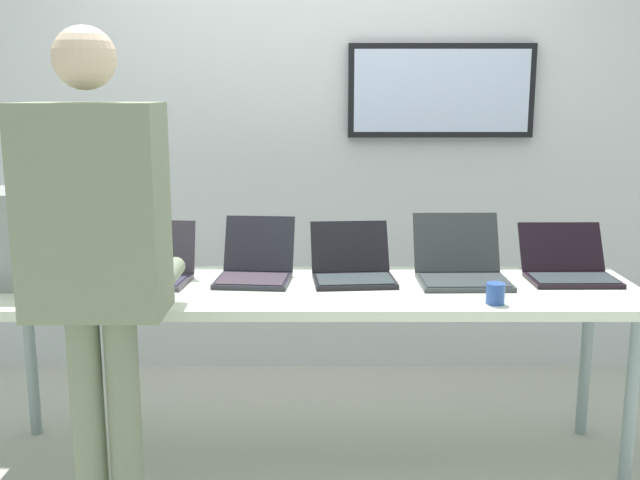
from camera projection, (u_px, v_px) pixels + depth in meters
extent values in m
cube|color=#B3B4A7|center=(308.00, 463.00, 3.21)|extent=(8.00, 8.00, 0.04)
cube|color=silver|center=(311.00, 153.00, 4.07)|extent=(8.00, 0.06, 2.46)
cube|color=black|center=(441.00, 91.00, 3.95)|extent=(0.99, 0.05, 0.49)
cube|color=silver|center=(442.00, 91.00, 3.93)|extent=(0.93, 0.02, 0.43)
cube|color=silver|center=(307.00, 291.00, 3.06)|extent=(2.73, 0.70, 0.04)
cylinder|color=#84979A|center=(631.00, 404.00, 2.89)|extent=(0.05, 0.05, 0.73)
cylinder|color=#84979A|center=(31.00, 358.00, 3.38)|extent=(0.05, 0.05, 0.73)
cylinder|color=#84979A|center=(586.00, 358.00, 3.38)|extent=(0.05, 0.05, 0.73)
cube|color=gray|center=(37.00, 237.00, 3.07)|extent=(0.39, 0.32, 0.39)
cube|color=black|center=(21.00, 246.00, 2.90)|extent=(0.04, 0.01, 0.03)
cube|color=#3A333F|center=(147.00, 281.00, 3.09)|extent=(0.37, 0.27, 0.02)
cube|color=#29263A|center=(146.00, 279.00, 3.08)|extent=(0.34, 0.21, 0.00)
cube|color=#3A333F|center=(156.00, 246.00, 3.20)|extent=(0.35, 0.09, 0.22)
cube|color=#32497E|center=(156.00, 246.00, 3.21)|extent=(0.32, 0.07, 0.20)
cube|color=#23232C|center=(253.00, 281.00, 3.10)|extent=(0.33, 0.28, 0.02)
cube|color=#332933|center=(253.00, 279.00, 3.09)|extent=(0.29, 0.22, 0.00)
cube|color=#23232C|center=(260.00, 244.00, 3.25)|extent=(0.31, 0.13, 0.23)
cube|color=white|center=(260.00, 244.00, 3.25)|extent=(0.28, 0.11, 0.20)
cube|color=black|center=(355.00, 281.00, 3.10)|extent=(0.36, 0.26, 0.02)
cube|color=#262F32|center=(355.00, 279.00, 3.09)|extent=(0.32, 0.21, 0.00)
cube|color=black|center=(350.00, 246.00, 3.24)|extent=(0.35, 0.14, 0.21)
cube|color=navy|center=(350.00, 247.00, 3.25)|extent=(0.32, 0.12, 0.18)
cube|color=#33383B|center=(464.00, 282.00, 3.08)|extent=(0.38, 0.28, 0.02)
cube|color=#2B3135|center=(465.00, 280.00, 3.07)|extent=(0.35, 0.22, 0.00)
cube|color=#33383B|center=(456.00, 242.00, 3.24)|extent=(0.37, 0.12, 0.25)
cube|color=white|center=(456.00, 242.00, 3.24)|extent=(0.34, 0.10, 0.22)
cube|color=black|center=(573.00, 280.00, 3.11)|extent=(0.36, 0.23, 0.02)
cube|color=#272F34|center=(574.00, 278.00, 3.10)|extent=(0.34, 0.18, 0.00)
cube|color=black|center=(561.00, 247.00, 3.26)|extent=(0.36, 0.12, 0.20)
cube|color=white|center=(561.00, 247.00, 3.26)|extent=(0.34, 0.10, 0.17)
cylinder|color=gray|center=(90.00, 434.00, 2.50)|extent=(0.11, 0.11, 0.85)
cylinder|color=gray|center=(126.00, 434.00, 2.50)|extent=(0.11, 0.11, 0.85)
cube|color=gray|center=(94.00, 211.00, 2.35)|extent=(0.44, 0.26, 0.68)
sphere|color=beige|center=(85.00, 58.00, 2.26)|extent=(0.20, 0.20, 0.20)
cylinder|color=gray|center=(78.00, 276.00, 2.69)|extent=(0.07, 0.32, 0.07)
cylinder|color=gray|center=(168.00, 276.00, 2.69)|extent=(0.07, 0.32, 0.07)
cylinder|color=#2B4D9D|center=(496.00, 294.00, 2.80)|extent=(0.07, 0.07, 0.08)
cube|color=white|center=(79.00, 298.00, 2.88)|extent=(0.27, 0.34, 0.00)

